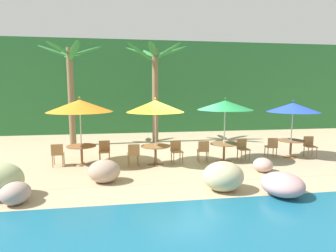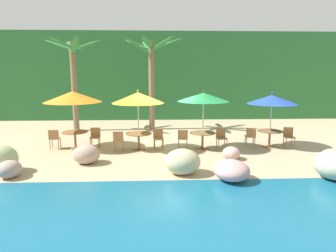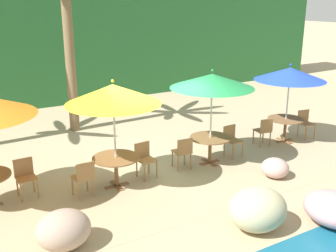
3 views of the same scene
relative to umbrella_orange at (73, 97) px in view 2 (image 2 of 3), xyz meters
name	(u,v)px [view 2 (image 2 of 3)]	position (x,y,z in m)	size (l,w,h in m)	color
ground_plane	(163,148)	(3.85, -0.10, -2.26)	(120.00, 120.00, 0.00)	tan
terrace_deck	(163,148)	(3.85, -0.10, -2.25)	(18.00, 5.20, 0.01)	tan
foliage_backdrop	(160,76)	(3.85, 8.90, 0.74)	(28.00, 2.40, 6.00)	#286633
rock_seawall	(211,162)	(5.33, -3.41, -1.89)	(16.06, 3.40, 0.96)	tan
umbrella_orange	(73,97)	(0.00, 0.00, 0.00)	(2.43, 2.43, 2.60)	silver
dining_table_orange	(75,135)	(0.00, 0.00, -1.64)	(1.10, 1.10, 0.74)	brown
chair_orange_seaward	(95,136)	(0.85, 0.12, -1.74)	(0.44, 0.44, 0.87)	#9E7042
chair_orange_inland	(54,138)	(-0.84, -0.15, -1.74)	(0.45, 0.46, 0.87)	#9E7042
umbrella_yellow	(138,98)	(2.79, -0.45, -0.02)	(2.16, 2.16, 2.58)	silver
dining_table_yellow	(139,136)	(2.79, -0.45, -1.64)	(1.10, 1.10, 0.74)	brown
chair_yellow_seaward	(158,137)	(3.62, -0.28, -1.74)	(0.46, 0.47, 0.87)	#9E7042
chair_yellow_inland	(118,139)	(1.95, -0.61, -1.74)	(0.46, 0.46, 0.87)	#9E7042
umbrella_green	(203,97)	(5.53, -0.40, 0.00)	(2.17, 2.17, 2.56)	silver
dining_table_green	(203,135)	(5.53, -0.40, -1.64)	(1.10, 1.10, 0.74)	brown
chair_green_seaward	(221,137)	(6.37, -0.26, -1.74)	(0.44, 0.45, 0.87)	#9E7042
chair_green_inland	(183,138)	(4.67, -0.40, -1.74)	(0.46, 0.47, 0.87)	#9E7042
umbrella_blue	(272,100)	(8.56, -0.16, -0.14)	(2.11, 2.11, 2.43)	silver
dining_table_blue	(270,134)	(8.56, -0.16, -1.64)	(1.10, 1.10, 0.74)	brown
chair_blue_seaward	(289,136)	(9.41, -0.17, -1.74)	(0.47, 0.48, 0.87)	#9E7042
chair_blue_inland	(250,136)	(7.70, -0.14, -1.74)	(0.47, 0.48, 0.87)	#9E7042
palm_tree_nearest	(74,68)	(-0.98, 4.07, 1.24)	(3.21, 3.04, 5.12)	brown
palm_tree_second	(152,65)	(3.31, 4.25, 1.41)	(3.31, 3.39, 5.20)	brown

